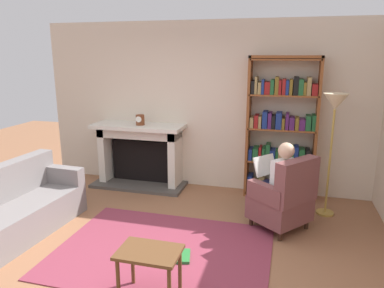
{
  "coord_description": "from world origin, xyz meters",
  "views": [
    {
      "loc": [
        1.28,
        -3.18,
        2.18
      ],
      "look_at": [
        0.1,
        1.2,
        1.05
      ],
      "focal_mm": 33.79,
      "sensor_mm": 36.0,
      "label": 1
    }
  ],
  "objects_px": {
    "floor_lamp": "(334,113)",
    "side_table": "(149,259)",
    "seated_reader": "(278,181)",
    "sofa_floral": "(17,208)",
    "mantel_clock": "(140,120)",
    "armchair_reading": "(284,198)",
    "bookshelf": "(282,131)",
    "fireplace": "(141,152)"
  },
  "relations": [
    {
      "from": "mantel_clock",
      "to": "fireplace",
      "type": "bearing_deg",
      "value": 117.33
    },
    {
      "from": "bookshelf",
      "to": "side_table",
      "type": "relative_size",
      "value": 3.87
    },
    {
      "from": "seated_reader",
      "to": "floor_lamp",
      "type": "distance_m",
      "value": 1.18
    },
    {
      "from": "bookshelf",
      "to": "seated_reader",
      "type": "distance_m",
      "value": 1.14
    },
    {
      "from": "mantel_clock",
      "to": "armchair_reading",
      "type": "distance_m",
      "value": 2.64
    },
    {
      "from": "bookshelf",
      "to": "sofa_floral",
      "type": "xyz_separation_m",
      "value": [
        -3.1,
        -2.07,
        -0.73
      ]
    },
    {
      "from": "bookshelf",
      "to": "armchair_reading",
      "type": "distance_m",
      "value": 1.29
    },
    {
      "from": "sofa_floral",
      "to": "side_table",
      "type": "bearing_deg",
      "value": -106.68
    },
    {
      "from": "sofa_floral",
      "to": "floor_lamp",
      "type": "relative_size",
      "value": 1.03
    },
    {
      "from": "bookshelf",
      "to": "armchair_reading",
      "type": "relative_size",
      "value": 2.23
    },
    {
      "from": "side_table",
      "to": "mantel_clock",
      "type": "bearing_deg",
      "value": 114.1
    },
    {
      "from": "mantel_clock",
      "to": "armchair_reading",
      "type": "bearing_deg",
      "value": -22.94
    },
    {
      "from": "sofa_floral",
      "to": "bookshelf",
      "type": "bearing_deg",
      "value": -52.69
    },
    {
      "from": "mantel_clock",
      "to": "floor_lamp",
      "type": "bearing_deg",
      "value": -7.08
    },
    {
      "from": "armchair_reading",
      "to": "side_table",
      "type": "bearing_deg",
      "value": 4.95
    },
    {
      "from": "mantel_clock",
      "to": "seated_reader",
      "type": "bearing_deg",
      "value": -22.19
    },
    {
      "from": "bookshelf",
      "to": "sofa_floral",
      "type": "relative_size",
      "value": 1.24
    },
    {
      "from": "seated_reader",
      "to": "bookshelf",
      "type": "bearing_deg",
      "value": -140.74
    },
    {
      "from": "mantel_clock",
      "to": "side_table",
      "type": "height_order",
      "value": "mantel_clock"
    },
    {
      "from": "mantel_clock",
      "to": "seated_reader",
      "type": "distance_m",
      "value": 2.49
    },
    {
      "from": "bookshelf",
      "to": "floor_lamp",
      "type": "height_order",
      "value": "bookshelf"
    },
    {
      "from": "mantel_clock",
      "to": "sofa_floral",
      "type": "height_order",
      "value": "mantel_clock"
    },
    {
      "from": "armchair_reading",
      "to": "sofa_floral",
      "type": "height_order",
      "value": "armchair_reading"
    },
    {
      "from": "fireplace",
      "to": "sofa_floral",
      "type": "bearing_deg",
      "value": -111.43
    },
    {
      "from": "sofa_floral",
      "to": "side_table",
      "type": "height_order",
      "value": "sofa_floral"
    },
    {
      "from": "seated_reader",
      "to": "sofa_floral",
      "type": "distance_m",
      "value": 3.28
    },
    {
      "from": "floor_lamp",
      "to": "side_table",
      "type": "bearing_deg",
      "value": -126.16
    },
    {
      "from": "mantel_clock",
      "to": "floor_lamp",
      "type": "xyz_separation_m",
      "value": [
        2.91,
        -0.36,
        0.29
      ]
    },
    {
      "from": "bookshelf",
      "to": "seated_reader",
      "type": "height_order",
      "value": "bookshelf"
    },
    {
      "from": "mantel_clock",
      "to": "floor_lamp",
      "type": "relative_size",
      "value": 0.1
    },
    {
      "from": "side_table",
      "to": "floor_lamp",
      "type": "distance_m",
      "value": 3.07
    },
    {
      "from": "bookshelf",
      "to": "armchair_reading",
      "type": "xyz_separation_m",
      "value": [
        0.1,
        -1.13,
        -0.62
      ]
    },
    {
      "from": "armchair_reading",
      "to": "sofa_floral",
      "type": "relative_size",
      "value": 0.56
    },
    {
      "from": "fireplace",
      "to": "bookshelf",
      "type": "xyz_separation_m",
      "value": [
        2.3,
        0.03,
        0.48
      ]
    },
    {
      "from": "fireplace",
      "to": "armchair_reading",
      "type": "relative_size",
      "value": 1.61
    },
    {
      "from": "side_table",
      "to": "seated_reader",
      "type": "bearing_deg",
      "value": 59.44
    },
    {
      "from": "sofa_floral",
      "to": "floor_lamp",
      "type": "xyz_separation_m",
      "value": [
        3.76,
        1.57,
        1.11
      ]
    },
    {
      "from": "fireplace",
      "to": "seated_reader",
      "type": "distance_m",
      "value": 2.52
    },
    {
      "from": "fireplace",
      "to": "floor_lamp",
      "type": "distance_m",
      "value": 3.12
    },
    {
      "from": "bookshelf",
      "to": "sofa_floral",
      "type": "height_order",
      "value": "bookshelf"
    },
    {
      "from": "armchair_reading",
      "to": "sofa_floral",
      "type": "xyz_separation_m",
      "value": [
        -3.2,
        -0.94,
        -0.1
      ]
    },
    {
      "from": "mantel_clock",
      "to": "side_table",
      "type": "relative_size",
      "value": 0.3
    }
  ]
}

